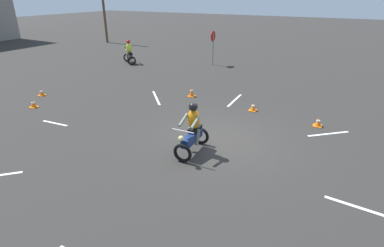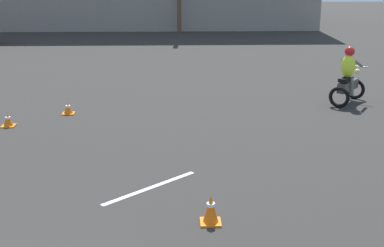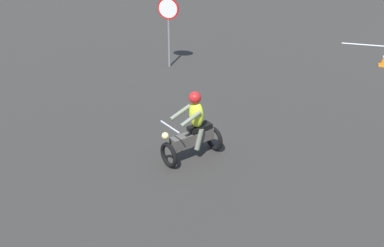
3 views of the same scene
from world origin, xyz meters
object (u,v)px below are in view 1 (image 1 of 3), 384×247
object	(u,v)px
traffic_cone_mid_left	(33,104)
utility_pole_near	(103,4)
motorcycle_rider_background	(129,53)
stop_sign	(213,41)
traffic_cone_near_left	(253,107)
traffic_cone_mid_center	(318,122)
traffic_cone_far_right	(42,93)
traffic_cone_far_center	(192,92)
motorcycle_rider_foreground	(192,131)

from	to	relation	value
traffic_cone_mid_left	utility_pole_near	size ratio (longest dim) A/B	0.05
motorcycle_rider_background	traffic_cone_mid_left	size ratio (longest dim) A/B	5.07
stop_sign	traffic_cone_mid_left	xyz separation A→B (m)	(-11.48, 3.35, -1.48)
stop_sign	traffic_cone_near_left	size ratio (longest dim) A/B	6.82
traffic_cone_mid_center	traffic_cone_far_right	bearing A→B (deg)	101.64
traffic_cone_near_left	traffic_cone_mid_left	world-z (taller)	traffic_cone_near_left
traffic_cone_mid_left	traffic_cone_far_center	bearing A→B (deg)	-49.23
stop_sign	traffic_cone_near_left	world-z (taller)	stop_sign
motorcycle_rider_foreground	motorcycle_rider_background	bearing A→B (deg)	-45.40
traffic_cone_far_right	traffic_cone_far_center	size ratio (longest dim) A/B	0.70
stop_sign	traffic_cone_mid_left	distance (m)	12.05
traffic_cone_mid_left	traffic_cone_far_right	bearing A→B (deg)	42.22
stop_sign	traffic_cone_far_right	xyz separation A→B (m)	(-10.22, 4.49, -1.49)
stop_sign	traffic_cone_far_center	world-z (taller)	stop_sign
motorcycle_rider_foreground	traffic_cone_mid_left	xyz separation A→B (m)	(0.19, 8.08, -0.57)
traffic_cone_mid_center	traffic_cone_far_center	bearing A→B (deg)	81.96
traffic_cone_far_center	motorcycle_rider_foreground	bearing A→B (deg)	-151.07
traffic_cone_near_left	traffic_cone_far_right	size ratio (longest dim) A/B	1.05
motorcycle_rider_foreground	traffic_cone_far_center	xyz separation A→B (m)	(4.84, 2.68, -0.50)
motorcycle_rider_background	traffic_cone_mid_left	bearing A→B (deg)	-129.83
traffic_cone_mid_center	utility_pole_near	xyz separation A→B (m)	(11.85, 21.63, 3.45)
traffic_cone_mid_center	traffic_cone_mid_left	size ratio (longest dim) A/B	1.03
motorcycle_rider_background	stop_sign	bearing A→B (deg)	-28.87
traffic_cone_mid_left	traffic_cone_far_center	world-z (taller)	traffic_cone_far_center
stop_sign	motorcycle_rider_background	bearing A→B (deg)	113.71
traffic_cone_mid_center	motorcycle_rider_foreground	bearing A→B (deg)	141.23
motorcycle_rider_foreground	utility_pole_near	size ratio (longest dim) A/B	0.23
motorcycle_rider_background	utility_pole_near	world-z (taller)	utility_pole_near
traffic_cone_near_left	traffic_cone_mid_center	xyz separation A→B (m)	(-0.41, -2.67, -0.00)
motorcycle_rider_background	utility_pole_near	size ratio (longest dim) A/B	0.23
traffic_cone_mid_left	traffic_cone_far_center	xyz separation A→B (m)	(4.66, -5.40, 0.07)
traffic_cone_mid_center	traffic_cone_mid_left	distance (m)	11.93
traffic_cone_mid_left	utility_pole_near	distance (m)	19.09
motorcycle_rider_foreground	utility_pole_near	distance (m)	24.47
motorcycle_rider_background	traffic_cone_mid_center	xyz separation A→B (m)	(-5.28, -13.36, -0.56)
motorcycle_rider_foreground	traffic_cone_far_right	size ratio (longest dim) A/B	5.19
traffic_cone_far_right	motorcycle_rider_foreground	bearing A→B (deg)	-98.93
motorcycle_rider_background	traffic_cone_near_left	distance (m)	11.76
stop_sign	traffic_cone_far_center	distance (m)	7.27
motorcycle_rider_foreground	traffic_cone_mid_left	distance (m)	8.10
motorcycle_rider_background	traffic_cone_far_center	world-z (taller)	motorcycle_rider_background
traffic_cone_near_left	traffic_cone_mid_left	xyz separation A→B (m)	(-4.23, 8.63, -0.00)
motorcycle_rider_background	utility_pole_near	distance (m)	10.95
motorcycle_rider_background	traffic_cone_mid_center	size ratio (longest dim) A/B	4.93
traffic_cone_far_right	traffic_cone_far_center	xyz separation A→B (m)	(3.40, -6.54, 0.07)
utility_pole_near	traffic_cone_mid_center	bearing A→B (deg)	-118.71
motorcycle_rider_foreground	traffic_cone_far_center	bearing A→B (deg)	-63.96
motorcycle_rider_foreground	stop_sign	bearing A→B (deg)	-70.82
motorcycle_rider_background	traffic_cone_far_center	bearing A→B (deg)	-83.40
traffic_cone_mid_left	traffic_cone_far_right	distance (m)	1.70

